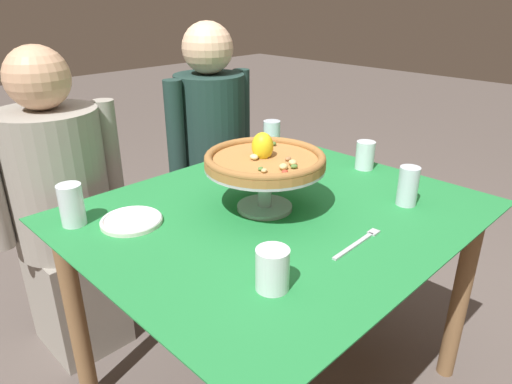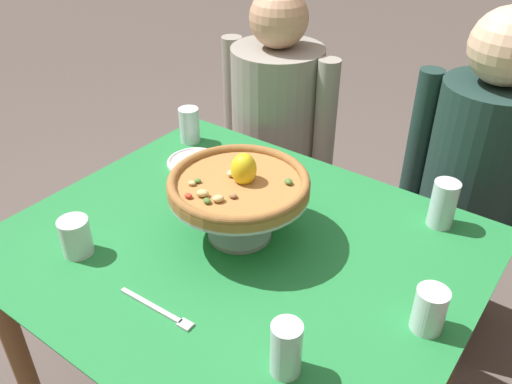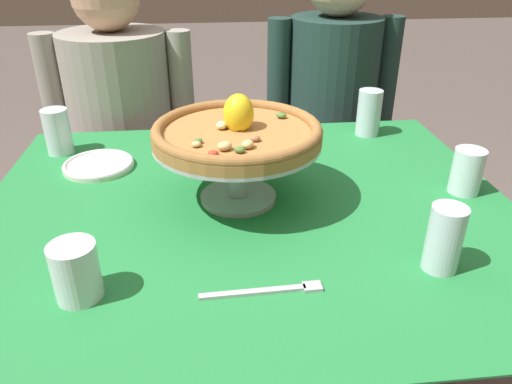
{
  "view_description": "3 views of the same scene",
  "coord_description": "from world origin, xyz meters",
  "px_view_note": "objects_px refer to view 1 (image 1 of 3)",
  "views": [
    {
      "loc": [
        -0.94,
        -0.85,
        1.33
      ],
      "look_at": [
        -0.02,
        0.07,
        0.76
      ],
      "focal_mm": 32.22,
      "sensor_mm": 36.0,
      "label": 1
    },
    {
      "loc": [
        0.68,
        -0.84,
        1.59
      ],
      "look_at": [
        -0.02,
        0.11,
        0.81
      ],
      "focal_mm": 37.38,
      "sensor_mm": 36.0,
      "label": 2
    },
    {
      "loc": [
        -0.08,
        -0.92,
        1.24
      ],
      "look_at": [
        0.01,
        -0.0,
        0.75
      ],
      "focal_mm": 34.07,
      "sensor_mm": 36.0,
      "label": 3
    }
  ],
  "objects_px": {
    "water_glass_back_left": "(72,207)",
    "water_glass_front_right": "(408,189)",
    "water_glass_side_right": "(365,157)",
    "side_plate": "(131,221)",
    "water_glass_front_left": "(272,272)",
    "diner_right": "(212,161)",
    "dinner_fork": "(359,242)",
    "diner_left": "(63,215)",
    "water_glass_back_right": "(272,139)",
    "pizza": "(265,159)",
    "pizza_stand": "(265,178)"
  },
  "relations": [
    {
      "from": "dinner_fork",
      "to": "side_plate",
      "type": "bearing_deg",
      "value": 124.87
    },
    {
      "from": "diner_right",
      "to": "pizza",
      "type": "bearing_deg",
      "value": -118.39
    },
    {
      "from": "water_glass_back_left",
      "to": "water_glass_front_right",
      "type": "bearing_deg",
      "value": -37.11
    },
    {
      "from": "side_plate",
      "to": "water_glass_front_right",
      "type": "bearing_deg",
      "value": -35.94
    },
    {
      "from": "pizza_stand",
      "to": "water_glass_side_right",
      "type": "distance_m",
      "value": 0.52
    },
    {
      "from": "diner_left",
      "to": "water_glass_side_right",
      "type": "bearing_deg",
      "value": -39.05
    },
    {
      "from": "water_glass_front_left",
      "to": "water_glass_back_right",
      "type": "relative_size",
      "value": 0.75
    },
    {
      "from": "water_glass_front_left",
      "to": "dinner_fork",
      "type": "xyz_separation_m",
      "value": [
        0.31,
        -0.02,
        -0.04
      ]
    },
    {
      "from": "side_plate",
      "to": "dinner_fork",
      "type": "bearing_deg",
      "value": -55.13
    },
    {
      "from": "pizza_stand",
      "to": "water_glass_back_left",
      "type": "relative_size",
      "value": 2.94
    },
    {
      "from": "water_glass_back_left",
      "to": "side_plate",
      "type": "bearing_deg",
      "value": -43.19
    },
    {
      "from": "water_glass_front_left",
      "to": "diner_right",
      "type": "height_order",
      "value": "diner_right"
    },
    {
      "from": "water_glass_back_right",
      "to": "dinner_fork",
      "type": "distance_m",
      "value": 0.79
    },
    {
      "from": "water_glass_side_right",
      "to": "dinner_fork",
      "type": "distance_m",
      "value": 0.58
    },
    {
      "from": "water_glass_side_right",
      "to": "water_glass_back_left",
      "type": "distance_m",
      "value": 1.04
    },
    {
      "from": "pizza",
      "to": "water_glass_back_left",
      "type": "height_order",
      "value": "pizza"
    },
    {
      "from": "side_plate",
      "to": "diner_right",
      "type": "distance_m",
      "value": 0.92
    },
    {
      "from": "diner_left",
      "to": "water_glass_back_left",
      "type": "bearing_deg",
      "value": -105.8
    },
    {
      "from": "dinner_fork",
      "to": "diner_left",
      "type": "relative_size",
      "value": 0.18
    },
    {
      "from": "pizza",
      "to": "diner_left",
      "type": "relative_size",
      "value": 0.31
    },
    {
      "from": "water_glass_front_left",
      "to": "diner_left",
      "type": "xyz_separation_m",
      "value": [
        -0.07,
        0.99,
        -0.18
      ]
    },
    {
      "from": "water_glass_front_left",
      "to": "pizza_stand",
      "type": "bearing_deg",
      "value": 46.54
    },
    {
      "from": "side_plate",
      "to": "water_glass_front_left",
      "type": "bearing_deg",
      "value": -83.48
    },
    {
      "from": "pizza_stand",
      "to": "water_glass_side_right",
      "type": "bearing_deg",
      "value": -2.13
    },
    {
      "from": "dinner_fork",
      "to": "diner_right",
      "type": "bearing_deg",
      "value": 70.69
    },
    {
      "from": "pizza",
      "to": "water_glass_side_right",
      "type": "height_order",
      "value": "pizza"
    },
    {
      "from": "water_glass_side_right",
      "to": "diner_right",
      "type": "relative_size",
      "value": 0.09
    },
    {
      "from": "dinner_fork",
      "to": "water_glass_front_left",
      "type": "bearing_deg",
      "value": 175.42
    },
    {
      "from": "diner_right",
      "to": "water_glass_front_right",
      "type": "bearing_deg",
      "value": -93.32
    },
    {
      "from": "water_glass_front_left",
      "to": "diner_right",
      "type": "distance_m",
      "value": 1.25
    },
    {
      "from": "pizza",
      "to": "water_glass_side_right",
      "type": "bearing_deg",
      "value": -2.17
    },
    {
      "from": "water_glass_side_right",
      "to": "side_plate",
      "type": "xyz_separation_m",
      "value": [
        -0.86,
        0.22,
        -0.04
      ]
    },
    {
      "from": "water_glass_side_right",
      "to": "pizza",
      "type": "bearing_deg",
      "value": 177.83
    },
    {
      "from": "diner_right",
      "to": "pizza_stand",
      "type": "bearing_deg",
      "value": -118.39
    },
    {
      "from": "water_glass_back_left",
      "to": "water_glass_side_right",
      "type": "bearing_deg",
      "value": -18.79
    },
    {
      "from": "water_glass_front_left",
      "to": "diner_right",
      "type": "xyz_separation_m",
      "value": [
        0.68,
        1.04,
        -0.17
      ]
    },
    {
      "from": "diner_left",
      "to": "water_glass_back_right",
      "type": "bearing_deg",
      "value": -23.48
    },
    {
      "from": "water_glass_side_right",
      "to": "dinner_fork",
      "type": "xyz_separation_m",
      "value": [
        -0.49,
        -0.31,
        -0.04
      ]
    },
    {
      "from": "diner_left",
      "to": "diner_right",
      "type": "bearing_deg",
      "value": 3.52
    },
    {
      "from": "diner_right",
      "to": "diner_left",
      "type": "bearing_deg",
      "value": -176.48
    },
    {
      "from": "pizza_stand",
      "to": "water_glass_side_right",
      "type": "xyz_separation_m",
      "value": [
        0.52,
        -0.02,
        -0.05
      ]
    },
    {
      "from": "water_glass_side_right",
      "to": "side_plate",
      "type": "relative_size",
      "value": 0.6
    },
    {
      "from": "pizza",
      "to": "diner_right",
      "type": "distance_m",
      "value": 0.89
    },
    {
      "from": "side_plate",
      "to": "diner_left",
      "type": "relative_size",
      "value": 0.15
    },
    {
      "from": "water_glass_side_right",
      "to": "diner_right",
      "type": "distance_m",
      "value": 0.79
    },
    {
      "from": "water_glass_side_right",
      "to": "diner_left",
      "type": "height_order",
      "value": "diner_left"
    },
    {
      "from": "pizza",
      "to": "water_glass_front_right",
      "type": "bearing_deg",
      "value": -40.66
    },
    {
      "from": "pizza_stand",
      "to": "water_glass_front_right",
      "type": "height_order",
      "value": "pizza_stand"
    },
    {
      "from": "diner_left",
      "to": "diner_right",
      "type": "distance_m",
      "value": 0.75
    },
    {
      "from": "pizza_stand",
      "to": "diner_left",
      "type": "xyz_separation_m",
      "value": [
        -0.35,
        0.69,
        -0.24
      ]
    }
  ]
}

